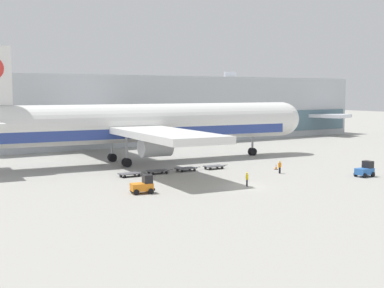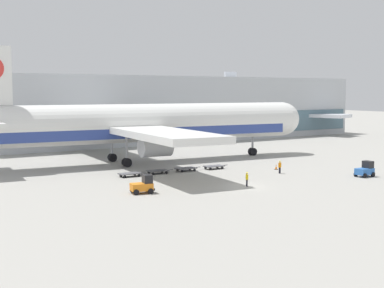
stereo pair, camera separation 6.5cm
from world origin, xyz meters
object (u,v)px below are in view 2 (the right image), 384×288
Objects in this scene: ground_crew_far at (280,166)px; traffic_cone_near at (276,167)px; airplane_distant at (270,112)px; baggage_tug_foreground at (365,170)px; ground_crew_near at (247,178)px; baggage_dolly_third at (186,168)px; baggage_tug_mid at (143,185)px; baggage_dolly_trail at (214,166)px; baggage_dolly_second at (158,171)px; airplane_main at (140,125)px; baggage_dolly_lead at (130,174)px.

ground_crew_far is 3.60m from traffic_cone_near.
airplane_distant is 74.89m from baggage_tug_foreground.
baggage_dolly_third is at bearing 21.95° from ground_crew_near.
baggage_tug_mid is 19.68m from baggage_dolly_trail.
baggage_dolly_third is at bearing 0.91° from baggage_dolly_second.
airplane_main reaches higher than ground_crew_far.
baggage_dolly_lead is (-25.39, 16.46, -0.49)m from baggage_tug_foreground.
airplane_distant is 76.90m from baggage_dolly_second.
airplane_main is at bearing 123.00° from baggage_tug_foreground.
airplane_main is 15.55× the size of baggage_dolly_second.
baggage_dolly_lead is 4.19m from baggage_dolly_second.
baggage_dolly_second is 1.00× the size of baggage_dolly_trail.
baggage_dolly_second is at bearing 138.09° from ground_crew_far.
ground_crew_far is 2.22× the size of traffic_cone_near.
baggage_dolly_second is 16.78m from traffic_cone_near.
baggage_tug_foreground is 29.73m from baggage_tug_mid.
ground_crew_near is (-4.78, -13.26, 0.58)m from baggage_dolly_trail.
baggage_dolly_trail is (-12.44, 16.06, -0.49)m from baggage_tug_foreground.
baggage_dolly_lead is at bearing 54.50° from ground_crew_near.
baggage_dolly_second is 4.38m from baggage_dolly_third.
airplane_main is at bearing 25.80° from ground_crew_near.
airplane_main is 34.84× the size of ground_crew_near.
baggage_tug_foreground is at bearing -49.62° from baggage_dolly_trail.
airplane_distant is at bearing 57.48° from baggage_tug_foreground.
baggage_dolly_lead is at bearing -177.13° from baggage_dolly_third.
ground_crew_far is at bearing -22.70° from baggage_dolly_lead.
baggage_dolly_third is (4.38, -0.13, 0.00)m from baggage_dolly_second.
baggage_dolly_lead is 4.83× the size of traffic_cone_near.
baggage_tug_mid reaches higher than ground_crew_far.
baggage_tug_foreground is 0.92× the size of baggage_tug_mid.
baggage_dolly_second is (-3.04, -10.84, -5.45)m from airplane_main.
airplane_main reaches higher than baggage_dolly_lead.
traffic_cone_near reaches higher than baggage_dolly_second.
traffic_cone_near is (-5.43, 10.89, -0.50)m from baggage_tug_foreground.
ground_crew_near is (-56.89, -60.57, -4.34)m from airplane_distant.
airplane_distant reaches higher than baggage_dolly_trail.
baggage_tug_foreground reaches higher than ground_crew_far.
baggage_dolly_lead is 1.00× the size of baggage_dolly_trail.
baggage_tug_mid is 1.61× the size of ground_crew_near.
ground_crew_far is at bearing -39.64° from baggage_dolly_third.
baggage_tug_foreground is 12.18m from traffic_cone_near.
baggage_dolly_trail is at bearing 0.82° from baggage_dolly_lead.
airplane_main is 15.55× the size of baggage_dolly_trail.
airplane_distant is 69.37m from traffic_cone_near.
baggage_dolly_trail is 8.71m from traffic_cone_near.
traffic_cone_near is at bearing -46.73° from airplane_main.
ground_crew_near reaches higher than traffic_cone_near.
baggage_tug_foreground is at bearing -63.50° from traffic_cone_near.
traffic_cone_near is at bearing -31.93° from ground_crew_near.
ground_crew_near is (8.17, -13.66, 0.58)m from baggage_dolly_lead.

